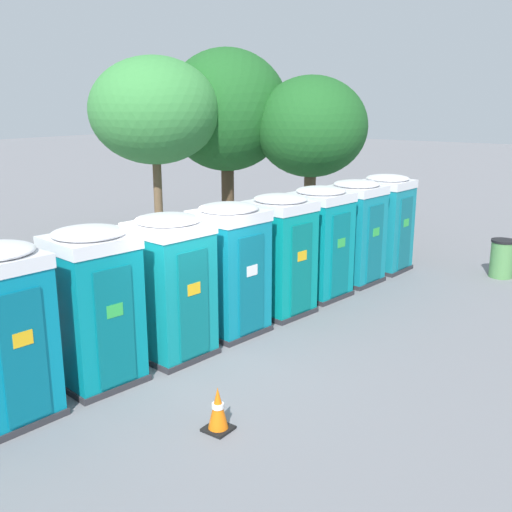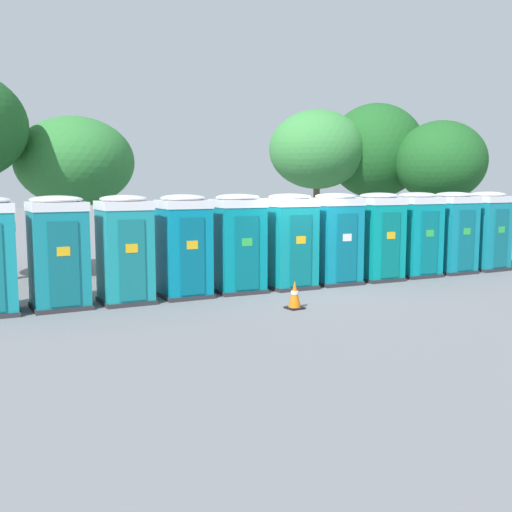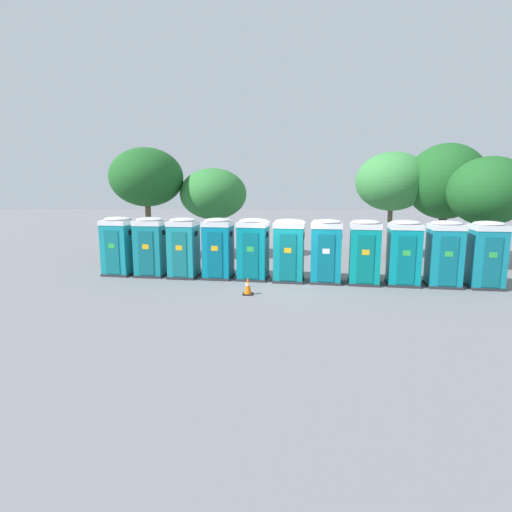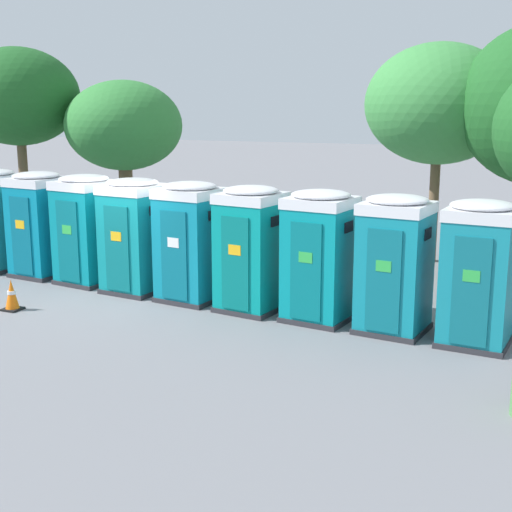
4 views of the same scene
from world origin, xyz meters
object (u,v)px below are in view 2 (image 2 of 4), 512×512
Objects in this scene: portapotty_9 at (453,232)px; street_tree_0 at (317,150)px; portapotty_10 at (486,230)px; traffic_cone at (295,295)px; portapotty_2 at (125,249)px; street_tree_2 at (75,163)px; portapotty_1 at (58,252)px; street_tree_1 at (441,162)px; portapotty_5 at (290,241)px; street_tree_3 at (376,152)px; portapotty_7 at (378,236)px; portapotty_3 at (184,246)px; portapotty_4 at (238,243)px; portapotty_8 at (416,234)px; portapotty_6 at (335,238)px.

street_tree_0 is at bearing 93.73° from portapotty_9.
portapotty_10 is 3.97× the size of traffic_cone.
street_tree_0 is (9.95, 5.35, 2.82)m from portapotty_2.
portapotty_1 is at bearing -110.54° from street_tree_2.
street_tree_1 reaches higher than portapotty_9.
portapotty_5 is 9.94m from street_tree_3.
street_tree_3 is (13.94, 4.48, 2.80)m from portapotty_1.
portapotty_7 is 0.49× the size of street_tree_1.
portapotty_3 is at bearing 174.15° from portapotty_9.
portapotty_3 is 0.49× the size of street_tree_1.
portapotty_3 and portapotty_9 have the same top height.
traffic_cone is (-7.01, -8.07, -3.79)m from street_tree_0.
portapotty_4 is 0.42× the size of street_tree_3.
portapotty_8 is 0.49× the size of street_tree_1.
street_tree_0 is at bearing 0.42° from street_tree_2.
street_tree_0 is (-1.89, 6.48, 2.82)m from portapotty_10.
portapotty_3 is 5.87m from street_tree_2.
portapotty_1 and portapotty_4 have the same top height.
portapotty_5 is (5.91, -0.67, 0.00)m from portapotty_1.
portapotty_5 and portapotty_7 have the same top height.
portapotty_5 is 2.97m from portapotty_7.
portapotty_1 is 3.97× the size of traffic_cone.
portapotty_10 is at bearing -96.12° from street_tree_3.
street_tree_1 is at bearing 65.50° from portapotty_10.
portapotty_8 is 0.45× the size of street_tree_0.
portapotty_5 is 1.00× the size of portapotty_8.
portapotty_1 is 2.97m from portapotty_3.
street_tree_3 reaches higher than portapotty_4.
portapotty_8 is at bearing -3.68° from portapotty_7.
portapotty_7 is 1.49m from portapotty_8.
street_tree_1 is at bearing 16.00° from portapotty_5.
portapotty_2 is 1.00× the size of portapotty_3.
portapotty_5 is at bearing 174.21° from portapotty_7.
portapotty_3 is at bearing 174.03° from portapotty_8.
portapotty_3 is 5.95m from portapotty_7.
portapotty_10 is at bearing -114.50° from street_tree_1.
street_tree_0 is (6.98, 5.56, 2.82)m from portapotty_4.
street_tree_2 is at bearing 150.70° from portapotty_10.
portapotty_1 and portapotty_8 have the same top height.
street_tree_3 is at bearing 38.83° from portapotty_6.
portapotty_9 is at bearing -5.21° from portapotty_8.
portapotty_3 is at bearing 118.84° from traffic_cone.
street_tree_2 is at bearing 139.11° from portapotty_7.
portapotty_3 is 10.41m from portapotty_10.
street_tree_0 is at bearing 55.79° from portapotty_6.
portapotty_2 and portapotty_5 have the same top height.
portapotty_6 and portapotty_10 have the same top height.
portapotty_1 is 4.46m from portapotty_4.
portapotty_4 is at bearing -5.11° from portapotty_3.
portapotty_10 is at bearing -5.33° from portapotty_8.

